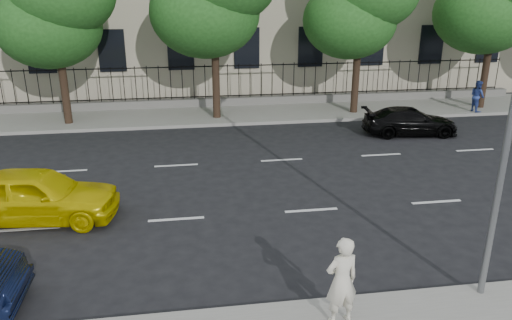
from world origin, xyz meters
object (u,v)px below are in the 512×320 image
at_px(street_light, 504,54).
at_px(yellow_taxi, 36,195).
at_px(black_sedan, 410,121).
at_px(woman_near, 342,281).

distance_m(street_light, yellow_taxi, 12.25).
bearing_deg(yellow_taxi, street_light, -108.04).
relative_size(street_light, black_sedan, 1.94).
distance_m(black_sedan, woman_near, 14.23).
bearing_deg(street_light, woman_near, -162.79).
relative_size(yellow_taxi, black_sedan, 1.10).
height_order(street_light, black_sedan, street_light).
bearing_deg(yellow_taxi, woman_near, -122.79).
xyz_separation_m(street_light, yellow_taxi, (-10.37, 4.83, -4.37)).
distance_m(street_light, woman_near, 5.36).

